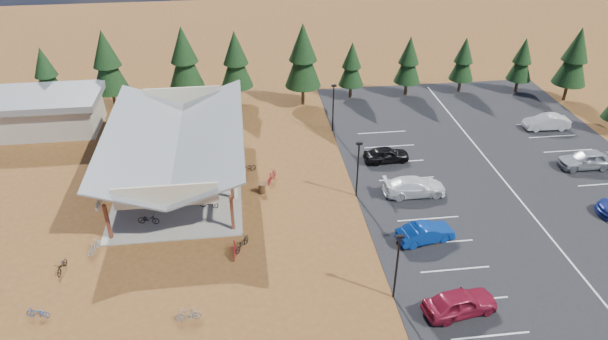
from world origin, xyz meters
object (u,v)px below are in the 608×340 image
Objects in this scene: bike_pavilion at (176,138)px; trash_bin_1 at (243,178)px; outbuilding at (47,112)px; car_0 at (460,302)px; bike_5 at (196,189)px; car_8 at (586,159)px; bike_1 at (157,187)px; bike_7 at (212,136)px; bike_12 at (242,244)px; bike_6 at (215,166)px; bike_10 at (38,312)px; bike_15 at (272,176)px; lamp_post_1 at (358,166)px; car_4 at (386,154)px; bike_11 at (234,249)px; bike_0 at (148,219)px; bike_3 at (177,133)px; bike_4 at (209,203)px; lamp_post_2 at (333,105)px; car_9 at (547,122)px; bike_16 at (247,168)px; bike_8 at (62,266)px; car_1 at (425,233)px; car_3 at (415,186)px; bike_2 at (170,153)px; bike_9 at (94,247)px; bike_13 at (188,314)px; lamp_post_0 at (397,262)px.

bike_pavilion reaches higher than trash_bin_1.
outbuilding reaches higher than car_0.
car_8 is at bearing -76.24° from bike_5.
bike_1 is 9.96m from bike_7.
bike_6 is at bearing -48.50° from bike_12.
bike_1 is 14.80m from bike_10.
bike_6 is 0.95× the size of bike_15.
lamp_post_1 reaches higher than car_8.
car_4 is (26.68, 16.27, 0.36)m from bike_10.
bike_6 is 11.99m from bike_11.
bike_0 is at bearing -83.11° from car_8.
bike_4 is (3.52, -12.63, -0.12)m from bike_3.
bike_0 is (-16.96, -2.00, -2.43)m from lamp_post_1.
bike_6 is 1.09× the size of bike_10.
lamp_post_2 is 22.34m from car_9.
car_0 reaches higher than bike_16.
bike_15 is 0.37× the size of car_0.
outbuilding is 6.47× the size of bike_16.
bike_12 is (5.21, -10.84, -3.34)m from bike_pavilion.
bike_4 is 5.81m from bike_6.
bike_8 is at bearing -122.05° from bike_pavilion.
bike_3 is at bearing 107.33° from bike_11.
bike_8 is 47.37m from car_9.
car_1 is 0.83× the size of car_3.
lamp_post_2 is 22.12m from bike_0.
car_8 is at bearing -0.13° from car_9.
car_8 is (37.91, -6.41, 0.29)m from bike_2.
lamp_post_1 reaches higher than bike_10.
bike_9 is at bearing 135.18° from bike_4.
lamp_post_1 is at bearing -118.47° from bike_12.
bike_13 is at bearing -55.47° from car_9.
bike_10 is at bearing 118.47° from car_4.
lamp_post_0 reaches higher than outbuilding.
bike_2 is 3.93m from bike_3.
bike_12 is at bearing 123.95° from bike_10.
bike_15 is (-6.94, 15.08, -2.45)m from lamp_post_0.
lamp_post_2 is at bearing 147.55° from bike_10.
bike_11 is (18.66, -22.46, -1.47)m from outbuilding.
bike_1 is 0.90× the size of bike_15.
bike_8 is 17.66m from bike_16.
bike_1 is 0.33× the size of car_0.
bike_6 is 0.38× the size of car_1.
outbuilding is 2.14× the size of lamp_post_2.
bike_9 is 45.05m from car_9.
bike_5 is 0.80× the size of bike_12.
bike_2 is at bearing 31.98° from car_0.
bike_6 is at bearing 171.17° from bike_13.
bike_1 is at bearing 92.53° from bike_5.
lamp_post_0 is at bearing -178.76° from bike_9.
lamp_post_1 is 3.23× the size of bike_1.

